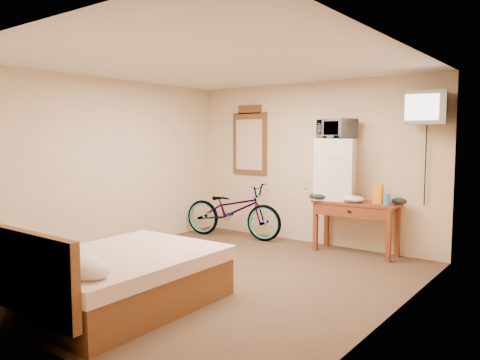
{
  "coord_description": "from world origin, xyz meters",
  "views": [
    {
      "loc": [
        3.54,
        -4.18,
        1.66
      ],
      "look_at": [
        -0.14,
        0.66,
        1.1
      ],
      "focal_mm": 35.0,
      "sensor_mm": 36.0,
      "label": 1
    }
  ],
  "objects_px": {
    "blue_cup": "(387,199)",
    "bicycle": "(233,210)",
    "microwave": "(337,129)",
    "bed": "(116,278)",
    "desk": "(355,211)",
    "mini_fridge": "(336,169)",
    "wall_mirror": "(250,141)",
    "crt_television": "(426,108)"
  },
  "relations": [
    {
      "from": "mini_fridge",
      "to": "crt_television",
      "type": "xyz_separation_m",
      "value": [
        1.26,
        -0.05,
        0.83
      ]
    },
    {
      "from": "microwave",
      "to": "bicycle",
      "type": "bearing_deg",
      "value": -152.43
    },
    {
      "from": "desk",
      "to": "wall_mirror",
      "type": "relative_size",
      "value": 1.03
    },
    {
      "from": "crt_television",
      "to": "bed",
      "type": "height_order",
      "value": "crt_television"
    },
    {
      "from": "desk",
      "to": "blue_cup",
      "type": "bearing_deg",
      "value": -9.91
    },
    {
      "from": "bed",
      "to": "microwave",
      "type": "bearing_deg",
      "value": 79.33
    },
    {
      "from": "crt_television",
      "to": "bicycle",
      "type": "relative_size",
      "value": 0.36
    },
    {
      "from": "mini_fridge",
      "to": "blue_cup",
      "type": "xyz_separation_m",
      "value": [
        0.81,
        -0.15,
        -0.36
      ]
    },
    {
      "from": "crt_television",
      "to": "wall_mirror",
      "type": "height_order",
      "value": "crt_television"
    },
    {
      "from": "blue_cup",
      "to": "crt_television",
      "type": "xyz_separation_m",
      "value": [
        0.44,
        0.1,
        1.2
      ]
    },
    {
      "from": "desk",
      "to": "microwave",
      "type": "relative_size",
      "value": 2.35
    },
    {
      "from": "desk",
      "to": "wall_mirror",
      "type": "height_order",
      "value": "wall_mirror"
    },
    {
      "from": "microwave",
      "to": "bed",
      "type": "height_order",
      "value": "microwave"
    },
    {
      "from": "wall_mirror",
      "to": "crt_television",
      "type": "bearing_deg",
      "value": -4.85
    },
    {
      "from": "blue_cup",
      "to": "bed",
      "type": "height_order",
      "value": "blue_cup"
    },
    {
      "from": "crt_television",
      "to": "bed",
      "type": "xyz_separation_m",
      "value": [
        -1.91,
        -3.4,
        -1.73
      ]
    },
    {
      "from": "bicycle",
      "to": "bed",
      "type": "height_order",
      "value": "bicycle"
    },
    {
      "from": "bed",
      "to": "bicycle",
      "type": "bearing_deg",
      "value": 108.41
    },
    {
      "from": "desk",
      "to": "wall_mirror",
      "type": "bearing_deg",
      "value": 172.5
    },
    {
      "from": "wall_mirror",
      "to": "bicycle",
      "type": "distance_m",
      "value": 1.22
    },
    {
      "from": "bicycle",
      "to": "bed",
      "type": "distance_m",
      "value": 3.38
    },
    {
      "from": "blue_cup",
      "to": "bicycle",
      "type": "relative_size",
      "value": 0.09
    },
    {
      "from": "desk",
      "to": "blue_cup",
      "type": "distance_m",
      "value": 0.53
    },
    {
      "from": "microwave",
      "to": "mini_fridge",
      "type": "bearing_deg",
      "value": -104.51
    },
    {
      "from": "blue_cup",
      "to": "bicycle",
      "type": "distance_m",
      "value": 2.56
    },
    {
      "from": "wall_mirror",
      "to": "blue_cup",
      "type": "bearing_deg",
      "value": -7.96
    },
    {
      "from": "desk",
      "to": "mini_fridge",
      "type": "relative_size",
      "value": 1.35
    },
    {
      "from": "desk",
      "to": "wall_mirror",
      "type": "xyz_separation_m",
      "value": [
        -2.04,
        0.27,
        0.98
      ]
    },
    {
      "from": "mini_fridge",
      "to": "bed",
      "type": "relative_size",
      "value": 0.45
    },
    {
      "from": "wall_mirror",
      "to": "bed",
      "type": "relative_size",
      "value": 0.59
    },
    {
      "from": "blue_cup",
      "to": "microwave",
      "type": "bearing_deg",
      "value": 169.69
    },
    {
      "from": "crt_television",
      "to": "bicycle",
      "type": "distance_m",
      "value": 3.37
    },
    {
      "from": "microwave",
      "to": "bicycle",
      "type": "xyz_separation_m",
      "value": [
        -1.72,
        -0.25,
        -1.32
      ]
    },
    {
      "from": "blue_cup",
      "to": "wall_mirror",
      "type": "bearing_deg",
      "value": 172.04
    },
    {
      "from": "mini_fridge",
      "to": "blue_cup",
      "type": "distance_m",
      "value": 0.9
    },
    {
      "from": "microwave",
      "to": "blue_cup",
      "type": "height_order",
      "value": "microwave"
    },
    {
      "from": "desk",
      "to": "bed",
      "type": "height_order",
      "value": "bed"
    },
    {
      "from": "blue_cup",
      "to": "wall_mirror",
      "type": "relative_size",
      "value": 0.14
    },
    {
      "from": "mini_fridge",
      "to": "microwave",
      "type": "xyz_separation_m",
      "value": [
        0.0,
        0.0,
        0.58
      ]
    },
    {
      "from": "blue_cup",
      "to": "bed",
      "type": "bearing_deg",
      "value": -113.92
    },
    {
      "from": "crt_television",
      "to": "mini_fridge",
      "type": "bearing_deg",
      "value": 177.85
    },
    {
      "from": "blue_cup",
      "to": "crt_television",
      "type": "height_order",
      "value": "crt_television"
    }
  ]
}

